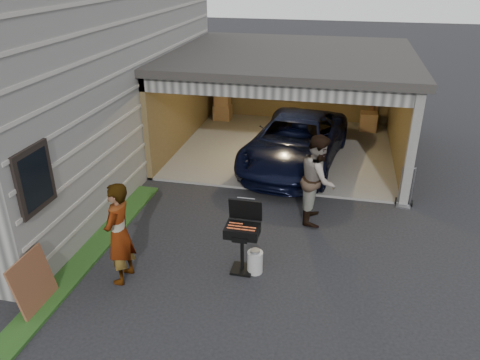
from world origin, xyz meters
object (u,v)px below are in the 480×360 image
object	(u,v)px
man	(318,179)
bbq_grill	(243,232)
propane_tank	(255,262)
hand_truck	(404,199)
woman	(119,234)
plywood_panel	(33,283)
minivan	(295,144)

from	to	relation	value
man	bbq_grill	xyz separation A→B (m)	(-1.18, -2.17, -0.18)
man	bbq_grill	bearing A→B (deg)	150.32
propane_tank	hand_truck	size ratio (longest dim) A/B	0.44
bbq_grill	propane_tank	size ratio (longest dim) A/B	3.15
propane_tank	bbq_grill	bearing A→B (deg)	174.18
man	bbq_grill	world-z (taller)	man
woman	plywood_panel	world-z (taller)	woman
man	minivan	bearing A→B (deg)	14.47
woman	plywood_panel	bearing A→B (deg)	-45.45
minivan	hand_truck	bearing A→B (deg)	-24.70
hand_truck	minivan	bearing A→B (deg)	155.42
minivan	propane_tank	size ratio (longest dim) A/B	11.31
propane_tank	hand_truck	bearing A→B (deg)	48.19
woman	hand_truck	distance (m)	6.56
woman	man	bearing A→B (deg)	133.77
propane_tank	plywood_panel	size ratio (longest dim) A/B	0.44
plywood_panel	woman	bearing A→B (deg)	42.96
plywood_panel	hand_truck	bearing A→B (deg)	38.47
propane_tank	hand_truck	world-z (taller)	hand_truck
hand_truck	man	bearing A→B (deg)	-144.09
hand_truck	propane_tank	bearing A→B (deg)	-124.24
minivan	hand_truck	xyz separation A→B (m)	(2.76, -1.73, -0.49)
propane_tank	man	bearing A→B (deg)	66.84
plywood_panel	minivan	bearing A→B (deg)	62.49
minivan	hand_truck	distance (m)	3.30
woman	propane_tank	world-z (taller)	woman
woman	minivan	bearing A→B (deg)	158.63
minivan	propane_tank	xyz separation A→B (m)	(-0.15, -4.99, -0.46)
bbq_grill	plywood_panel	size ratio (longest dim) A/B	1.39
minivan	woman	size ratio (longest dim) A/B	2.56
propane_tank	plywood_panel	world-z (taller)	plywood_panel
woman	hand_truck	bearing A→B (deg)	129.05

